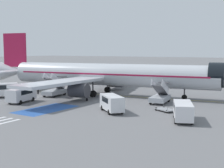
% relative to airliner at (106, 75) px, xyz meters
% --- Properties ---
extents(ground_plane, '(600.00, 600.00, 0.00)m').
position_rel_airliner_xyz_m(ground_plane, '(1.86, 0.68, -3.57)').
color(ground_plane, slate).
extents(apron_leadline_yellow, '(79.77, 13.35, 0.01)m').
position_rel_airliner_xyz_m(apron_leadline_yellow, '(0.68, 0.11, -3.56)').
color(apron_leadline_yellow, gold).
rests_on(apron_leadline_yellow, ground_plane).
extents(apron_stand_patch_blue, '(4.44, 8.70, 0.01)m').
position_rel_airliner_xyz_m(apron_stand_patch_blue, '(0.68, -15.28, -3.56)').
color(apron_stand_patch_blue, '#2856A8').
rests_on(apron_stand_patch_blue, ground_plane).
extents(apron_walkway_bar_4, '(0.44, 3.60, 0.01)m').
position_rel_airliner_xyz_m(apron_walkway_bar_4, '(2.48, -23.14, -3.56)').
color(apron_walkway_bar_4, silver).
rests_on(apron_walkway_bar_4, ground_plane).
extents(airliner, '(46.67, 35.88, 11.11)m').
position_rel_airliner_xyz_m(airliner, '(0.00, 0.00, 0.00)').
color(airliner, '#B7BCC4').
rests_on(airliner, ground_plane).
extents(boarding_stairs_forward, '(2.95, 5.47, 3.74)m').
position_rel_airliner_xyz_m(boarding_stairs_forward, '(11.39, -2.63, -2.61)').
color(boarding_stairs_forward, '#ADB2BA').
rests_on(boarding_stairs_forward, ground_plane).
extents(boarding_stairs_aft, '(2.95, 5.47, 4.10)m').
position_rel_airliner_xyz_m(boarding_stairs_aft, '(-6.77, -5.62, -2.56)').
color(boarding_stairs_aft, '#ADB2BA').
rests_on(boarding_stairs_aft, ground_plane).
extents(fuel_tanker, '(10.98, 3.53, 3.67)m').
position_rel_airliner_xyz_m(fuel_tanker, '(-8.59, 23.37, -1.70)').
color(fuel_tanker, '#38383D').
rests_on(fuel_tanker, ground_plane).
extents(service_van_0, '(4.91, 4.49, 2.12)m').
position_rel_airliner_xyz_m(service_van_0, '(9.02, -12.14, -2.30)').
color(service_van_0, silver).
rests_on(service_van_0, ground_plane).
extents(service_van_1, '(3.85, 5.54, 2.02)m').
position_rel_airliner_xyz_m(service_van_1, '(18.31, -12.03, -2.35)').
color(service_van_1, silver).
rests_on(service_van_1, ground_plane).
extents(service_van_2, '(3.10, 5.44, 2.13)m').
position_rel_airliner_xyz_m(service_van_2, '(-6.33, -13.31, -2.29)').
color(service_van_2, silver).
rests_on(service_van_2, ground_plane).
extents(service_van_3, '(4.18, 4.66, 2.32)m').
position_rel_airliner_xyz_m(service_van_3, '(-12.87, -11.18, -2.19)').
color(service_van_3, silver).
rests_on(service_van_3, ground_plane).
extents(baggage_cart, '(2.99, 2.49, 0.87)m').
position_rel_airliner_xyz_m(baggage_cart, '(14.55, -8.12, -3.31)').
color(baggage_cart, gray).
rests_on(baggage_cart, ground_plane).
extents(ground_crew_0, '(0.35, 0.48, 1.66)m').
position_rel_airliner_xyz_m(ground_crew_0, '(0.94, -6.72, -2.61)').
color(ground_crew_0, black).
rests_on(ground_crew_0, ground_plane).
extents(ground_crew_1, '(0.35, 0.48, 1.85)m').
position_rel_airliner_xyz_m(ground_crew_1, '(-10.79, -5.63, -2.49)').
color(ground_crew_1, black).
rests_on(ground_crew_1, ground_plane).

